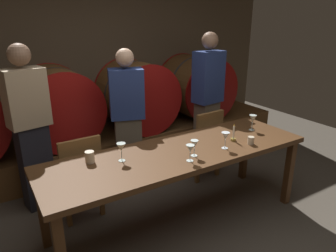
{
  "coord_description": "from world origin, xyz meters",
  "views": [
    {
      "loc": [
        -1.36,
        -1.86,
        1.95
      ],
      "look_at": [
        0.0,
        0.34,
        1.03
      ],
      "focal_mm": 33.39,
      "sensor_mm": 36.0,
      "label": 1
    }
  ],
  "objects": [
    {
      "name": "cup_left",
      "position": [
        -0.67,
        0.52,
        0.83
      ],
      "size": [
        0.08,
        0.08,
        0.1
      ],
      "primitive_type": "cylinder",
      "color": "beige",
      "rests_on": "dining_table"
    },
    {
      "name": "guest_right",
      "position": [
        1.21,
        1.29,
        0.91
      ],
      "size": [
        0.41,
        0.29,
        1.77
      ],
      "rotation": [
        0.0,
        0.0,
        3.28
      ],
      "color": "brown",
      "rests_on": "ground"
    },
    {
      "name": "back_wall",
      "position": [
        0.0,
        2.62,
        1.38
      ],
      "size": [
        6.31,
        0.24,
        2.76
      ],
      "primitive_type": "cube",
      "color": "brown",
      "rests_on": "ground"
    },
    {
      "name": "wine_glass_center",
      "position": [
        0.16,
        0.17,
        0.88
      ],
      "size": [
        0.07,
        0.07,
        0.15
      ],
      "color": "silver",
      "rests_on": "dining_table"
    },
    {
      "name": "wine_barrel_center_left",
      "position": [
        -0.56,
        2.07,
        0.88
      ],
      "size": [
        0.98,
        0.86,
        0.98
      ],
      "color": "brown",
      "rests_on": "barrel_shelf"
    },
    {
      "name": "dining_table",
      "position": [
        0.12,
        0.33,
        0.7
      ],
      "size": [
        2.55,
        0.79,
        0.78
      ],
      "color": "#4C2D16",
      "rests_on": "ground"
    },
    {
      "name": "chair_left",
      "position": [
        -0.66,
        0.94,
        0.49
      ],
      "size": [
        0.41,
        0.41,
        0.88
      ],
      "rotation": [
        0.0,
        0.0,
        3.17
      ],
      "color": "brown",
      "rests_on": "ground"
    },
    {
      "name": "guest_left",
      "position": [
        -0.99,
        1.37,
        0.88
      ],
      "size": [
        0.42,
        0.31,
        1.72
      ],
      "rotation": [
        0.0,
        0.0,
        3.34
      ],
      "color": "black",
      "rests_on": "ground"
    },
    {
      "name": "wine_glass_left",
      "position": [
        0.07,
        0.1,
        0.89
      ],
      "size": [
        0.07,
        0.07,
        0.15
      ],
      "color": "silver",
      "rests_on": "dining_table"
    },
    {
      "name": "wine_barrel_center_right",
      "position": [
        0.54,
        2.07,
        0.88
      ],
      "size": [
        0.98,
        0.86,
        0.98
      ],
      "color": "brown",
      "rests_on": "barrel_shelf"
    },
    {
      "name": "wine_glass_far_right",
      "position": [
        1.09,
        0.37,
        0.9
      ],
      "size": [
        0.08,
        0.08,
        0.17
      ],
      "color": "silver",
      "rests_on": "dining_table"
    },
    {
      "name": "cup_right",
      "position": [
        0.79,
        0.1,
        0.81
      ],
      "size": [
        0.06,
        0.06,
        0.08
      ],
      "primitive_type": "cylinder",
      "color": "beige",
      "rests_on": "dining_table"
    },
    {
      "name": "barrel_shelf",
      "position": [
        0.0,
        2.07,
        0.2
      ],
      "size": [
        5.68,
        0.9,
        0.4
      ],
      "primitive_type": "cube",
      "color": "brown",
      "rests_on": "ground"
    },
    {
      "name": "guest_center",
      "position": [
        0.04,
        1.31,
        0.83
      ],
      "size": [
        0.44,
        0.35,
        1.62
      ],
      "rotation": [
        0.0,
        0.0,
        2.83
      ],
      "color": "brown",
      "rests_on": "ground"
    },
    {
      "name": "wine_glass_far_left",
      "position": [
        -0.42,
        0.41,
        0.9
      ],
      "size": [
        0.08,
        0.08,
        0.16
      ],
      "color": "silver",
      "rests_on": "dining_table"
    },
    {
      "name": "chair_right",
      "position": [
        0.9,
        0.97,
        0.49
      ],
      "size": [
        0.43,
        0.43,
        0.88
      ],
      "rotation": [
        0.0,
        0.0,
        3.21
      ],
      "color": "brown",
      "rests_on": "ground"
    },
    {
      "name": "candle_center",
      "position": [
        0.71,
        0.25,
        0.82
      ],
      "size": [
        0.05,
        0.05,
        0.18
      ],
      "color": "olive",
      "rests_on": "dining_table"
    },
    {
      "name": "wine_barrel_far_right",
      "position": [
        1.6,
        2.07,
        0.88
      ],
      "size": [
        0.98,
        0.86,
        0.98
      ],
      "color": "brown",
      "rests_on": "barrel_shelf"
    },
    {
      "name": "wine_glass_right",
      "position": [
        0.51,
        0.15,
        0.9
      ],
      "size": [
        0.08,
        0.08,
        0.16
      ],
      "color": "white",
      "rests_on": "dining_table"
    },
    {
      "name": "ground_plane",
      "position": [
        0.0,
        0.0,
        0.0
      ],
      "size": [
        8.2,
        8.2,
        0.0
      ],
      "primitive_type": "plane",
      "color": "#4C443A"
    }
  ]
}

